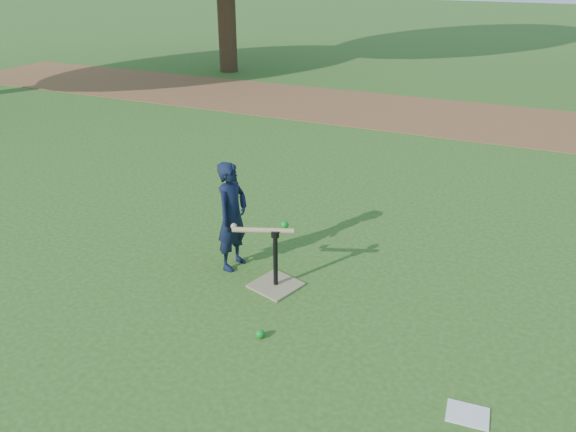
% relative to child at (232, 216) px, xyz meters
% --- Properties ---
extents(ground, '(80.00, 80.00, 0.00)m').
position_rel_child_xyz_m(ground, '(0.48, -0.44, -0.58)').
color(ground, '#285116').
rests_on(ground, ground).
extents(dirt_strip, '(24.00, 3.00, 0.01)m').
position_rel_child_xyz_m(dirt_strip, '(0.48, 7.06, -0.58)').
color(dirt_strip, brown).
rests_on(dirt_strip, ground).
extents(child, '(0.31, 0.45, 1.17)m').
position_rel_child_xyz_m(child, '(0.00, 0.00, 0.00)').
color(child, black).
rests_on(child, ground).
extents(wiffle_ball_ground, '(0.08, 0.08, 0.08)m').
position_rel_child_xyz_m(wiffle_ball_ground, '(0.82, -1.00, -0.54)').
color(wiffle_ball_ground, '#0B801C').
rests_on(wiffle_ball_ground, ground).
extents(clipboard, '(0.32, 0.25, 0.01)m').
position_rel_child_xyz_m(clipboard, '(2.60, -1.19, -0.58)').
color(clipboard, silver).
rests_on(clipboard, ground).
extents(batting_tee, '(0.54, 0.54, 0.61)m').
position_rel_child_xyz_m(batting_tee, '(0.58, -0.19, -0.47)').
color(batting_tee, '#877B55').
rests_on(batting_tee, ground).
extents(swing_action, '(0.62, 0.29, 0.12)m').
position_rel_child_xyz_m(swing_action, '(0.46, -0.19, 0.04)').
color(swing_action, tan).
rests_on(swing_action, ground).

